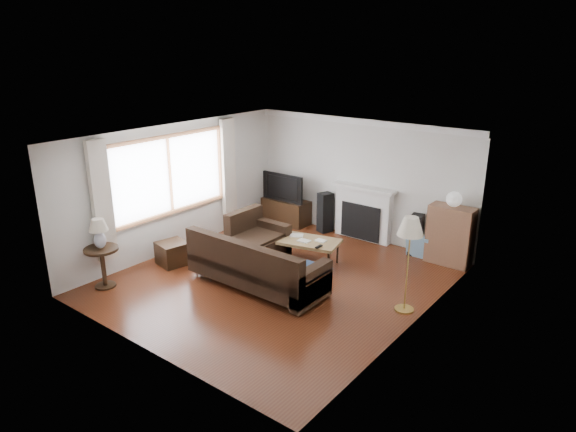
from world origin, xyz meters
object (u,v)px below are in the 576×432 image
Objects in this scene: coffee_table at (307,251)px; side_table at (103,267)px; floor_lamp at (408,265)px; tv_stand at (286,211)px; bookshelf at (450,235)px; sectional_sofa at (257,263)px.

coffee_table is 1.71× the size of side_table.
floor_lamp is at bearing 28.48° from side_table.
tv_stand is at bearing 84.81° from side_table.
coffee_table is 3.59m from side_table.
bookshelf reaches higher than tv_stand.
bookshelf reaches higher than sectional_sofa.
sectional_sofa is 1.73× the size of floor_lamp.
tv_stand is 3.82m from bookshelf.
sectional_sofa is at bearing 38.02° from side_table.
coffee_table is (1.72, -1.57, -0.04)m from tv_stand.
floor_lamp is at bearing -85.88° from bookshelf.
bookshelf is 3.66m from sectional_sofa.
side_table is (-0.41, -4.46, 0.08)m from tv_stand.
bookshelf is at bearing 24.07° from coffee_table.
tv_stand is 0.42× the size of sectional_sofa.
tv_stand is 4.51m from floor_lamp.
side_table is (-2.03, -1.59, -0.07)m from sectional_sofa.
side_table is at bearing -95.19° from tv_stand.
side_table is at bearing -140.06° from coffee_table.
side_table is (-4.22, -4.52, -0.20)m from bookshelf.
tv_stand is 0.91× the size of coffee_table.
tv_stand reaches higher than coffee_table.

